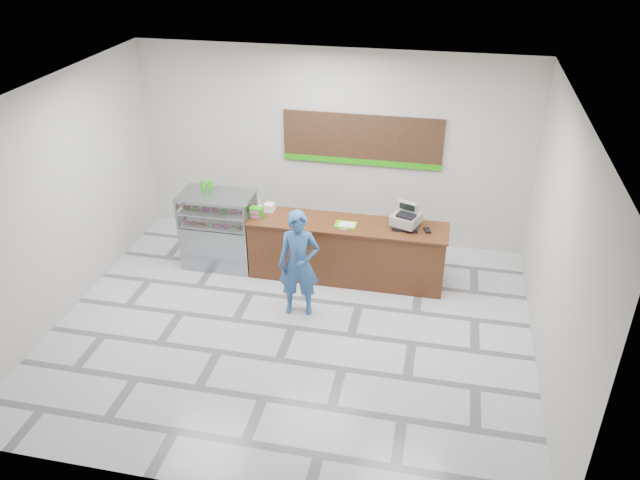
% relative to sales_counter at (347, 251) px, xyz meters
% --- Properties ---
extents(floor, '(7.00, 7.00, 0.00)m').
position_rel_sales_counter_xyz_m(floor, '(-0.55, -1.55, -0.52)').
color(floor, '#BDBCC1').
rests_on(floor, ground).
extents(back_wall, '(7.00, 0.00, 7.00)m').
position_rel_sales_counter_xyz_m(back_wall, '(-0.55, 1.45, 1.23)').
color(back_wall, beige).
rests_on(back_wall, floor).
extents(ceiling, '(7.00, 7.00, 0.00)m').
position_rel_sales_counter_xyz_m(ceiling, '(-0.55, -1.55, 2.98)').
color(ceiling, silver).
rests_on(ceiling, back_wall).
extents(sales_counter, '(3.26, 0.76, 1.03)m').
position_rel_sales_counter_xyz_m(sales_counter, '(0.00, 0.00, 0.00)').
color(sales_counter, '#5F2F16').
rests_on(sales_counter, floor).
extents(display_case, '(1.22, 0.72, 1.33)m').
position_rel_sales_counter_xyz_m(display_case, '(-2.22, -0.00, 0.16)').
color(display_case, gray).
rests_on(display_case, floor).
extents(menu_board, '(2.80, 0.06, 0.90)m').
position_rel_sales_counter_xyz_m(menu_board, '(-0.00, 1.41, 1.42)').
color(menu_board, black).
rests_on(menu_board, back_wall).
extents(cash_register, '(0.52, 0.53, 0.38)m').
position_rel_sales_counter_xyz_m(cash_register, '(0.93, 0.09, 0.66)').
color(cash_register, black).
rests_on(cash_register, sales_counter).
extents(card_terminal, '(0.13, 0.18, 0.04)m').
position_rel_sales_counter_xyz_m(card_terminal, '(1.28, -0.01, 0.53)').
color(card_terminal, black).
rests_on(card_terminal, sales_counter).
extents(serving_tray, '(0.35, 0.25, 0.02)m').
position_rel_sales_counter_xyz_m(serving_tray, '(-0.01, -0.07, 0.52)').
color(serving_tray, '#45C112').
rests_on(serving_tray, sales_counter).
extents(napkin_box, '(0.17, 0.17, 0.13)m').
position_rel_sales_counter_xyz_m(napkin_box, '(-1.35, 0.18, 0.58)').
color(napkin_box, white).
rests_on(napkin_box, sales_counter).
extents(straw_cup, '(0.08, 0.08, 0.12)m').
position_rel_sales_counter_xyz_m(straw_cup, '(-1.50, 0.11, 0.58)').
color(straw_cup, silver).
rests_on(straw_cup, sales_counter).
extents(promo_box, '(0.20, 0.14, 0.18)m').
position_rel_sales_counter_xyz_m(promo_box, '(-1.50, -0.10, 0.60)').
color(promo_box, '#22A50E').
rests_on(promo_box, sales_counter).
extents(donut_decal, '(0.17, 0.17, 0.00)m').
position_rel_sales_counter_xyz_m(donut_decal, '(-0.03, -0.14, 0.52)').
color(donut_decal, '#E5599B').
rests_on(donut_decal, sales_counter).
extents(green_cup_left, '(0.09, 0.09, 0.14)m').
position_rel_sales_counter_xyz_m(green_cup_left, '(-2.52, 0.22, 0.88)').
color(green_cup_left, '#22A50E').
rests_on(green_cup_left, display_case).
extents(green_cup_right, '(0.08, 0.08, 0.13)m').
position_rel_sales_counter_xyz_m(green_cup_right, '(-2.41, 0.25, 0.88)').
color(green_cup_right, '#22A50E').
rests_on(green_cup_right, display_case).
extents(customer, '(0.68, 0.50, 1.71)m').
position_rel_sales_counter_xyz_m(customer, '(-0.54, -1.10, 0.34)').
color(customer, '#2E5991').
rests_on(customer, floor).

